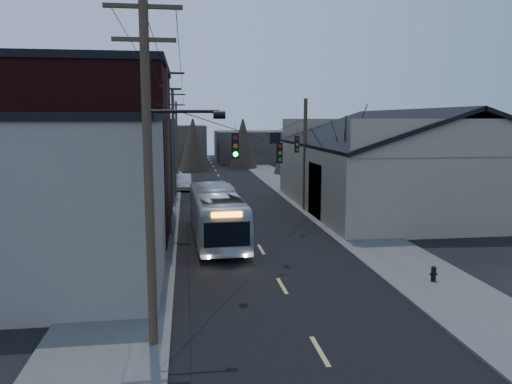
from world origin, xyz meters
TOP-DOWN VIEW (x-y plane):
  - road_surface at (0.00, 30.00)m, footprint 9.00×110.00m
  - sidewalk_left at (-6.50, 30.00)m, footprint 4.00×110.00m
  - sidewalk_right at (6.50, 30.00)m, footprint 4.00×110.00m
  - building_clapboard at (-9.00, 9.00)m, footprint 8.00×8.00m
  - building_brick at (-10.00, 20.00)m, footprint 10.00×12.00m
  - building_left_far at (-9.50, 36.00)m, footprint 9.00×14.00m
  - warehouse at (13.00, 25.00)m, footprint 16.16×20.60m
  - building_far_left at (-6.00, 65.00)m, footprint 10.00×12.00m
  - building_far_right at (7.00, 70.00)m, footprint 12.00×14.00m
  - bare_tree at (6.50, 20.00)m, footprint 0.40×0.40m
  - utility_lines at (-3.11, 24.14)m, footprint 11.24×45.28m
  - bus at (-2.25, 16.54)m, footprint 2.92×10.95m
  - parked_car at (-4.30, 37.94)m, footprint 1.74×4.70m
  - fire_hydrant at (6.45, 7.42)m, footprint 0.32×0.23m

SIDE VIEW (x-z plane):
  - road_surface at x=0.00m, z-range 0.00..0.02m
  - sidewalk_left at x=-6.50m, z-range 0.00..0.12m
  - sidewalk_right at x=6.50m, z-range 0.00..0.12m
  - fire_hydrant at x=6.45m, z-range 0.14..0.82m
  - parked_car at x=-4.30m, z-range 0.00..1.54m
  - bus at x=-2.25m, z-range 0.00..3.03m
  - building_far_right at x=7.00m, z-range 0.00..5.00m
  - warehouse at x=13.00m, z-range -1.17..6.56m
  - building_far_left at x=-6.00m, z-range 0.00..6.00m
  - building_clapboard at x=-9.00m, z-range 0.00..7.00m
  - building_left_far at x=-9.50m, z-range 0.00..7.00m
  - bare_tree at x=6.50m, z-range 0.00..7.20m
  - utility_lines at x=-3.11m, z-range -0.30..10.20m
  - building_brick at x=-10.00m, z-range 0.00..10.00m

